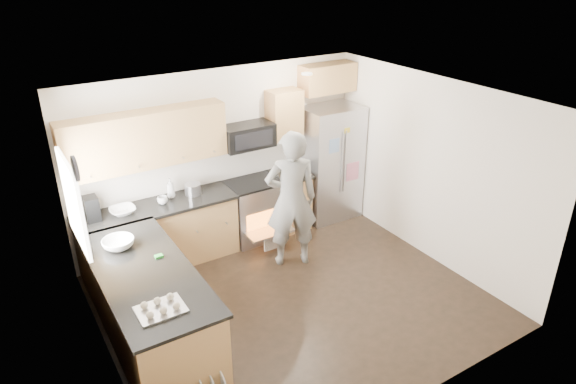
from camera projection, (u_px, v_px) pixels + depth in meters
ground at (293, 300)px, 6.58m from camera, size 4.50×4.50×0.00m
room_shell at (290, 180)px, 5.86m from camera, size 4.54×4.04×2.62m
back_cabinet_run at (192, 193)px, 7.22m from camera, size 4.45×0.64×2.50m
peninsula at (149, 305)px, 5.73m from camera, size 0.96×2.36×1.04m
stove_range at (253, 197)px, 7.75m from camera, size 0.76×0.97×1.79m
refrigerator at (329, 163)px, 8.33m from camera, size 0.92×0.74×1.87m
person at (291, 200)px, 6.98m from camera, size 0.84×0.70×1.97m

